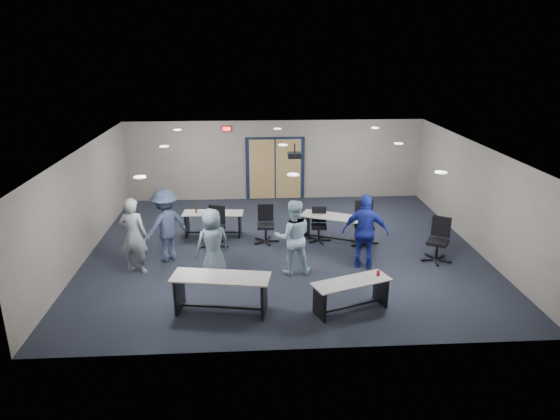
{
  "coord_description": "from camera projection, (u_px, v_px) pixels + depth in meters",
  "views": [
    {
      "loc": [
        -0.85,
        -12.04,
        5.17
      ],
      "look_at": [
        -0.13,
        -0.3,
        1.19
      ],
      "focal_mm": 32.0,
      "sensor_mm": 36.0,
      "label": 1
    }
  ],
  "objects": [
    {
      "name": "chair_back_a",
      "position": [
        214.0,
        227.0,
        13.09
      ],
      "size": [
        0.87,
        0.87,
        1.08
      ],
      "primitive_type": null,
      "rotation": [
        0.0,
        0.0,
        -0.34
      ],
      "color": "black",
      "rests_on": "floor"
    },
    {
      "name": "left_wall",
      "position": [
        83.0,
        204.0,
        12.37
      ],
      "size": [
        0.04,
        9.0,
        2.7
      ],
      "primitive_type": "cube",
      "color": "gray",
      "rests_on": "floor"
    },
    {
      "name": "table_front_left",
      "position": [
        221.0,
        288.0,
        9.9
      ],
      "size": [
        2.02,
        0.96,
        0.79
      ],
      "rotation": [
        0.0,
        0.0,
        -0.17
      ],
      "color": "beige",
      "rests_on": "floor"
    },
    {
      "name": "chair_back_b",
      "position": [
        266.0,
        225.0,
        13.39
      ],
      "size": [
        0.66,
        0.66,
        1.02
      ],
      "primitive_type": null,
      "rotation": [
        0.0,
        0.0,
        -0.03
      ],
      "color": "black",
      "rests_on": "floor"
    },
    {
      "name": "table_back_left",
      "position": [
        213.0,
        220.0,
        13.88
      ],
      "size": [
        1.69,
        0.65,
        0.92
      ],
      "rotation": [
        0.0,
        0.0,
        -0.06
      ],
      "color": "beige",
      "rests_on": "floor"
    },
    {
      "name": "ceiling_can_lights",
      "position": [
        284.0,
        147.0,
        12.47
      ],
      "size": [
        6.24,
        5.74,
        0.02
      ],
      "primitive_type": null,
      "color": "white",
      "rests_on": "ceiling"
    },
    {
      "name": "right_wall",
      "position": [
        476.0,
        197.0,
        12.95
      ],
      "size": [
        0.04,
        9.0,
        2.7
      ],
      "primitive_type": "cube",
      "color": "gray",
      "rests_on": "floor"
    },
    {
      "name": "chair_back_c",
      "position": [
        319.0,
        225.0,
        13.48
      ],
      "size": [
        0.64,
        0.64,
        0.93
      ],
      "primitive_type": null,
      "rotation": [
        0.0,
        0.0,
        -0.1
      ],
      "color": "black",
      "rests_on": "floor"
    },
    {
      "name": "person_gray",
      "position": [
        134.0,
        236.0,
        11.52
      ],
      "size": [
        0.75,
        0.58,
        1.83
      ],
      "primitive_type": "imported",
      "rotation": [
        0.0,
        0.0,
        2.91
      ],
      "color": "#989EA6",
      "rests_on": "floor"
    },
    {
      "name": "person_plaid",
      "position": [
        213.0,
        244.0,
        11.3
      ],
      "size": [
        0.95,
        0.83,
        1.64
      ],
      "primitive_type": "imported",
      "rotation": [
        0.0,
        0.0,
        3.62
      ],
      "color": "slate",
      "rests_on": "floor"
    },
    {
      "name": "front_wall",
      "position": [
        303.0,
        280.0,
        8.4
      ],
      "size": [
        10.0,
        0.04,
        2.7
      ],
      "primitive_type": "cube",
      "color": "gray",
      "rests_on": "floor"
    },
    {
      "name": "person_lightblue",
      "position": [
        293.0,
        237.0,
        11.5
      ],
      "size": [
        0.9,
        0.72,
        1.79
      ],
      "primitive_type": "imported",
      "rotation": [
        0.0,
        0.0,
        3.19
      ],
      "color": "#BBE2F8",
      "rests_on": "floor"
    },
    {
      "name": "table_back_right",
      "position": [
        335.0,
        224.0,
        13.43
      ],
      "size": [
        1.9,
        1.29,
        0.73
      ],
      "rotation": [
        0.0,
        0.0,
        -0.42
      ],
      "color": "beige",
      "rests_on": "floor"
    },
    {
      "name": "back_wall",
      "position": [
        275.0,
        160.0,
        16.91
      ],
      "size": [
        10.0,
        0.04,
        2.7
      ],
      "primitive_type": "cube",
      "color": "gray",
      "rests_on": "floor"
    },
    {
      "name": "table_front_right",
      "position": [
        352.0,
        290.0,
        9.98
      ],
      "size": [
        1.69,
        1.05,
        0.76
      ],
      "rotation": [
        0.0,
        0.0,
        0.35
      ],
      "color": "beige",
      "rests_on": "floor"
    },
    {
      "name": "person_navy",
      "position": [
        366.0,
        232.0,
        11.75
      ],
      "size": [
        1.15,
        0.72,
        1.83
      ],
      "primitive_type": "imported",
      "rotation": [
        0.0,
        0.0,
        2.86
      ],
      "color": "#1C299E",
      "rests_on": "floor"
    },
    {
      "name": "ceiling_projector",
      "position": [
        295.0,
        155.0,
        12.81
      ],
      "size": [
        0.35,
        0.32,
        0.37
      ],
      "color": "black",
      "rests_on": "ceiling"
    },
    {
      "name": "double_door",
      "position": [
        275.0,
        169.0,
        16.98
      ],
      "size": [
        2.0,
        0.07,
        2.2
      ],
      "color": "#101A32",
      "rests_on": "back_wall"
    },
    {
      "name": "exit_sign",
      "position": [
        227.0,
        129.0,
        16.42
      ],
      "size": [
        0.32,
        0.07,
        0.18
      ],
      "color": "black",
      "rests_on": "back_wall"
    },
    {
      "name": "ceiling",
      "position": [
        284.0,
        148.0,
        12.23
      ],
      "size": [
        10.0,
        9.0,
        0.04
      ],
      "primitive_type": "cube",
      "color": "silver",
      "rests_on": "back_wall"
    },
    {
      "name": "floor",
      "position": [
        284.0,
        249.0,
        13.09
      ],
      "size": [
        10.0,
        10.0,
        0.0
      ],
      "primitive_type": "plane",
      "color": "black",
      "rests_on": "ground"
    },
    {
      "name": "person_back",
      "position": [
        166.0,
        225.0,
        12.16
      ],
      "size": [
        1.34,
        1.29,
        1.83
      ],
      "primitive_type": "imported",
      "rotation": [
        0.0,
        0.0,
        3.86
      ],
      "color": "#374463",
      "rests_on": "floor"
    },
    {
      "name": "chair_back_d",
      "position": [
        364.0,
        224.0,
        13.23
      ],
      "size": [
        0.8,
        0.8,
        1.16
      ],
      "primitive_type": null,
      "rotation": [
        0.0,
        0.0,
        -0.11
      ],
      "color": "black",
      "rests_on": "floor"
    },
    {
      "name": "chair_loose_right",
      "position": [
        438.0,
        240.0,
        12.22
      ],
      "size": [
        0.95,
        0.95,
        1.09
      ],
      "primitive_type": null,
      "rotation": [
        0.0,
        0.0,
        -0.56
      ],
      "color": "black",
      "rests_on": "floor"
    }
  ]
}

